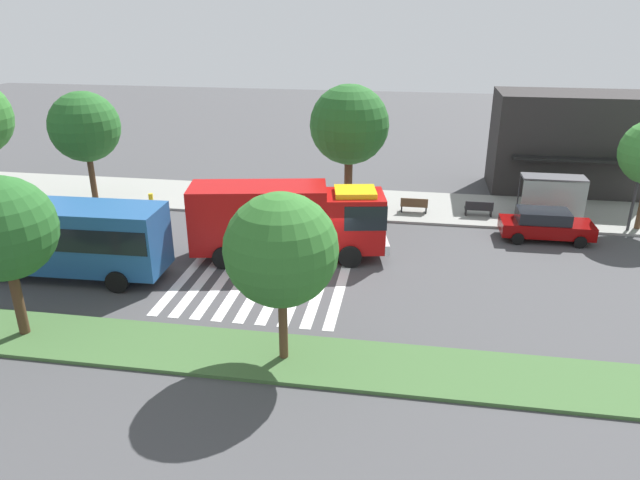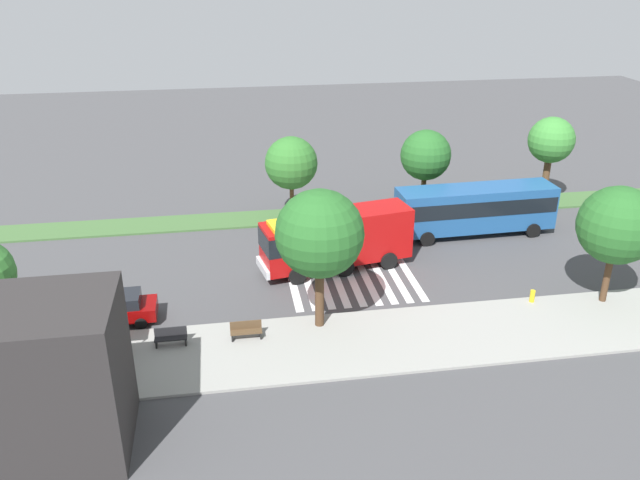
# 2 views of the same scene
# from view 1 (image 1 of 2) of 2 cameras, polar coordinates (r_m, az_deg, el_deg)

# --- Properties ---
(ground_plane) EXTENTS (120.00, 120.00, 0.00)m
(ground_plane) POSITION_cam_1_polar(r_m,az_deg,el_deg) (27.89, 0.55, -2.62)
(ground_plane) COLOR #424244
(sidewalk) EXTENTS (60.00, 5.81, 0.14)m
(sidewalk) POSITION_cam_1_polar(r_m,az_deg,el_deg) (36.53, 2.80, 3.62)
(sidewalk) COLOR gray
(sidewalk) RESTS_ON ground_plane
(median_strip) EXTENTS (60.00, 3.00, 0.14)m
(median_strip) POSITION_cam_1_polar(r_m,az_deg,el_deg) (20.98, -2.85, -11.53)
(median_strip) COLOR #3D6033
(median_strip) RESTS_ON ground_plane
(crosswalk) EXTENTS (7.65, 11.68, 0.01)m
(crosswalk) POSITION_cam_1_polar(r_m,az_deg,el_deg) (28.36, -4.69, -2.24)
(crosswalk) COLOR silver
(crosswalk) RESTS_ON ground_plane
(fire_truck) EXTENTS (9.78, 4.14, 3.70)m
(fire_truck) POSITION_cam_1_polar(r_m,az_deg,el_deg) (28.14, -2.78, 2.14)
(fire_truck) COLOR #A50C0C
(fire_truck) RESTS_ON ground_plane
(parked_car_mid) EXTENTS (4.73, 2.13, 1.64)m
(parked_car_mid) POSITION_cam_1_polar(r_m,az_deg,el_deg) (32.97, 21.21, 1.43)
(parked_car_mid) COLOR #720505
(parked_car_mid) RESTS_ON ground_plane
(transit_bus) EXTENTS (11.08, 3.11, 3.43)m
(transit_bus) POSITION_cam_1_polar(r_m,az_deg,el_deg) (29.08, -25.39, 0.56)
(transit_bus) COLOR navy
(transit_bus) RESTS_ON ground_plane
(bus_stop_shelter) EXTENTS (3.50, 1.40, 2.46)m
(bus_stop_shelter) POSITION_cam_1_polar(r_m,az_deg,el_deg) (35.54, 21.93, 4.54)
(bus_stop_shelter) COLOR #4C4C51
(bus_stop_shelter) RESTS_ON sidewalk
(bench_near_shelter) EXTENTS (1.60, 0.50, 0.90)m
(bench_near_shelter) POSITION_cam_1_polar(r_m,az_deg,el_deg) (35.22, 15.30, 3.01)
(bench_near_shelter) COLOR black
(bench_near_shelter) RESTS_ON sidewalk
(bench_west_of_shelter) EXTENTS (1.60, 0.50, 0.90)m
(bench_west_of_shelter) POSITION_cam_1_polar(r_m,az_deg,el_deg) (34.99, 9.21, 3.40)
(bench_west_of_shelter) COLOR #4C3823
(bench_west_of_shelter) RESTS_ON sidewalk
(storefront_building) EXTENTS (9.48, 5.54, 6.44)m
(storefront_building) POSITION_cam_1_polar(r_m,az_deg,el_deg) (41.77, 23.10, 8.74)
(storefront_building) COLOR #282626
(storefront_building) RESTS_ON ground_plane
(sidewalk_tree_west) EXTENTS (4.25, 4.25, 6.73)m
(sidewalk_tree_west) POSITION_cam_1_polar(r_m,az_deg,el_deg) (38.71, -22.08, 10.24)
(sidewalk_tree_west) COLOR #47301E
(sidewalk_tree_west) RESTS_ON sidewalk
(sidewalk_tree_center) EXTENTS (4.48, 4.48, 7.48)m
(sidewalk_tree_center) POSITION_cam_1_polar(r_m,az_deg,el_deg) (33.32, 2.89, 11.19)
(sidewalk_tree_center) COLOR #47301E
(sidewalk_tree_center) RESTS_ON sidewalk
(median_tree_west) EXTENTS (3.76, 3.76, 6.10)m
(median_tree_west) POSITION_cam_1_polar(r_m,az_deg,el_deg) (23.32, -28.70, 0.94)
(median_tree_west) COLOR #47301E
(median_tree_west) RESTS_ON median_strip
(median_tree_center) EXTENTS (3.82, 3.82, 6.02)m
(median_tree_center) POSITION_cam_1_polar(r_m,az_deg,el_deg) (19.04, -3.84, -0.99)
(median_tree_center) COLOR #513823
(median_tree_center) RESTS_ON median_strip
(fire_hydrant) EXTENTS (0.28, 0.28, 0.70)m
(fire_hydrant) POSITION_cam_1_polar(r_m,az_deg,el_deg) (37.42, -16.24, 3.87)
(fire_hydrant) COLOR gold
(fire_hydrant) RESTS_ON sidewalk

